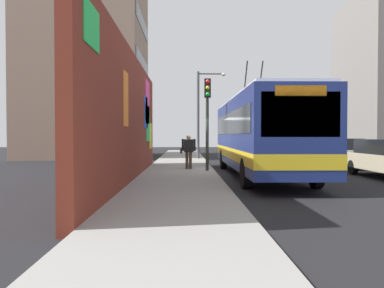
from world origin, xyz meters
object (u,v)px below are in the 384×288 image
Objects in this scene: traffic_light at (207,109)px; street_lamp at (202,108)px; parked_car_navy at (283,146)px; city_bus at (259,133)px; parked_car_red at (306,149)px; pedestrian_midblock at (188,149)px; parked_car_silver at (338,152)px.

street_lamp is at bearing -0.91° from traffic_light.
traffic_light is at bearing 154.04° from parked_car_navy.
city_bus is 16.93m from parked_car_navy.
city_bus is at bearing -114.50° from traffic_light.
traffic_light is at bearing 65.50° from city_bus.
parked_car_navy is (6.10, 0.00, -0.00)m from parked_car_red.
pedestrian_midblock is 8.83m from street_lamp.
parked_car_silver is (4.57, -5.20, -1.01)m from city_bus.
traffic_light is at bearing -138.60° from pedestrian_midblock.
city_bus reaches higher than parked_car_red.
traffic_light is (-3.59, 7.35, 2.10)m from parked_car_silver.
pedestrian_midblock is at bearing 149.92° from parked_car_navy.
parked_car_navy is 16.92m from traffic_light.
pedestrian_midblock is at bearing 134.48° from parked_car_red.
parked_car_red is (5.40, -0.00, 0.00)m from parked_car_silver.
street_lamp reaches higher than pedestrian_midblock.
parked_car_navy is (16.08, -5.20, -1.01)m from city_bus.
pedestrian_midblock is (-14.14, 8.19, 0.27)m from parked_car_navy.
parked_car_navy is 16.35m from pedestrian_midblock.
city_bus reaches higher than traffic_light.
city_bus is at bearing 131.34° from parked_car_silver.
city_bus is at bearing 152.47° from parked_car_red.
parked_car_red is (9.98, -5.20, -1.01)m from city_bus.
parked_car_silver is 0.98× the size of parked_car_red.
parked_car_navy is 2.56× the size of pedestrian_midblock.
street_lamp is (8.39, -0.99, 2.56)m from pedestrian_midblock.
street_lamp is (9.34, -0.15, 0.72)m from traffic_light.
city_bus reaches higher than parked_car_navy.
street_lamp reaches higher than parked_car_silver.
parked_car_silver is at bearing -48.66° from city_bus.
parked_car_navy is 0.69× the size of street_lamp.
parked_car_red is 3.00× the size of pedestrian_midblock.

